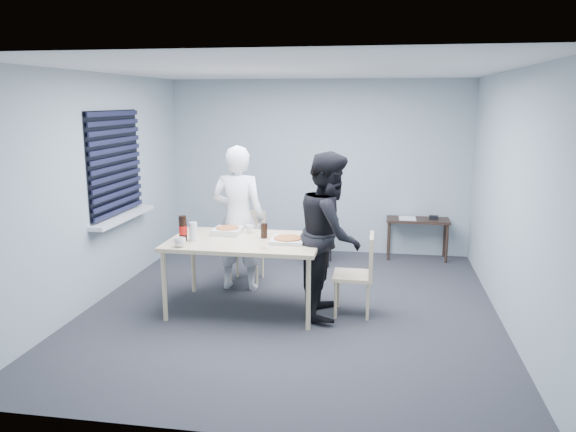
% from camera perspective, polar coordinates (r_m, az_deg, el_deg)
% --- Properties ---
extents(room, '(5.00, 5.00, 5.00)m').
position_cam_1_polar(room, '(7.10, -16.89, 4.31)').
color(room, '#2A2B2E').
rests_on(room, ground).
extents(dining_table, '(1.64, 1.04, 0.80)m').
position_cam_1_polar(dining_table, '(6.15, -4.40, -2.94)').
color(dining_table, beige).
rests_on(dining_table, ground).
extents(chair_far, '(0.42, 0.42, 0.89)m').
position_cam_1_polar(chair_far, '(7.24, -4.08, -2.56)').
color(chair_far, beige).
rests_on(chair_far, ground).
extents(chair_right, '(0.42, 0.42, 0.89)m').
position_cam_1_polar(chair_right, '(6.11, 7.44, -5.34)').
color(chair_right, beige).
rests_on(chair_right, ground).
extents(person_white, '(0.65, 0.42, 1.77)m').
position_cam_1_polar(person_white, '(6.83, -5.09, -0.23)').
color(person_white, white).
rests_on(person_white, ground).
extents(person_black, '(0.47, 0.86, 1.77)m').
position_cam_1_polar(person_black, '(6.01, 4.28, -1.87)').
color(person_black, black).
rests_on(person_black, ground).
extents(side_table, '(0.90, 0.40, 0.60)m').
position_cam_1_polar(side_table, '(8.40, 13.03, -0.81)').
color(side_table, '#38251B').
rests_on(side_table, ground).
extents(stool, '(0.39, 0.39, 0.54)m').
position_cam_1_polar(stool, '(7.94, 3.16, -1.88)').
color(stool, black).
rests_on(stool, ground).
extents(backpack, '(0.27, 0.20, 0.38)m').
position_cam_1_polar(backpack, '(7.86, 3.18, 0.19)').
color(backpack, slate).
rests_on(backpack, stool).
extents(pizza_box_a, '(0.31, 0.31, 0.08)m').
position_cam_1_polar(pizza_box_a, '(6.41, -6.16, -1.50)').
color(pizza_box_a, silver).
rests_on(pizza_box_a, dining_table).
extents(pizza_box_b, '(0.35, 0.35, 0.05)m').
position_cam_1_polar(pizza_box_b, '(6.01, -0.01, -2.44)').
color(pizza_box_b, silver).
rests_on(pizza_box_b, dining_table).
extents(mug_a, '(0.17, 0.17, 0.10)m').
position_cam_1_polar(mug_a, '(5.92, -10.92, -2.64)').
color(mug_a, white).
rests_on(mug_a, dining_table).
extents(mug_b, '(0.10, 0.10, 0.09)m').
position_cam_1_polar(mug_b, '(6.43, -3.91, -1.33)').
color(mug_b, white).
rests_on(mug_b, dining_table).
extents(cola_glass, '(0.09, 0.09, 0.16)m').
position_cam_1_polar(cola_glass, '(6.18, -2.45, -1.49)').
color(cola_glass, black).
rests_on(cola_glass, dining_table).
extents(soda_bottle, '(0.09, 0.09, 0.28)m').
position_cam_1_polar(soda_bottle, '(6.13, -10.62, -1.29)').
color(soda_bottle, black).
rests_on(soda_bottle, dining_table).
extents(plastic_cups, '(0.10, 0.10, 0.20)m').
position_cam_1_polar(plastic_cups, '(6.13, -9.60, -1.58)').
color(plastic_cups, silver).
rests_on(plastic_cups, dining_table).
extents(rubber_band, '(0.06, 0.06, 0.00)m').
position_cam_1_polar(rubber_band, '(5.76, -2.48, -3.30)').
color(rubber_band, red).
rests_on(rubber_band, dining_table).
extents(papers, '(0.32, 0.38, 0.01)m').
position_cam_1_polar(papers, '(8.37, 12.04, -0.23)').
color(papers, white).
rests_on(papers, side_table).
extents(black_box, '(0.13, 0.09, 0.05)m').
position_cam_1_polar(black_box, '(8.38, 14.57, -0.16)').
color(black_box, black).
rests_on(black_box, side_table).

